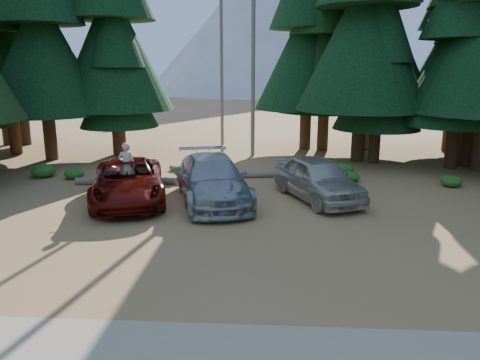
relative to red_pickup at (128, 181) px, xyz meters
The scene contains 20 objects.
ground 5.80m from the red_pickup, 48.15° to the right, with size 160.00×160.00×0.00m, color #A07944.
forest_belt_north 11.42m from the red_pickup, 70.34° to the left, with size 36.00×7.00×22.00m, color black, non-canonical shape.
snag_front 12.35m from the red_pickup, 65.63° to the left, with size 0.24×0.24×12.00m, color #746A5D.
snag_back 12.72m from the red_pickup, 77.35° to the left, with size 0.20×0.20×10.00m, color #746A5D.
mountain_peak 84.80m from the red_pickup, 89.15° to the left, with size 48.00×50.00×28.00m.
red_pickup is the anchor object (origin of this frame).
silver_minivan_center 3.38m from the red_pickup, ahead, with size 2.54×6.24×1.81m, color #A0A3A8.
silver_minivan_right 7.67m from the red_pickup, ahead, with size 2.07×5.14×1.75m, color beige.
frisbee_player 0.66m from the red_pickup, 143.21° to the left, with size 0.73×0.53×1.85m.
log_left 2.97m from the red_pickup, 109.69° to the left, with size 0.33×0.33×4.60m, color #746A5D.
log_mid 5.28m from the red_pickup, 71.25° to the left, with size 0.25×0.25×3.09m, color #746A5D.
log_right 7.62m from the red_pickup, 37.48° to the left, with size 0.28×0.28×4.30m, color #746A5D.
shrub_far_left 6.76m from the red_pickup, 144.30° to the left, with size 1.19×1.19×0.65m, color #1E641F.
shrub_left 3.53m from the red_pickup, 125.78° to the left, with size 0.72×0.72×0.40m, color #1E641F.
shrub_center_left 4.46m from the red_pickup, 68.36° to the left, with size 1.24×1.24×0.68m, color #1E641F.
shrub_center_right 6.68m from the red_pickup, 59.37° to the left, with size 0.85×0.85×0.47m, color #1E641F.
shrub_right 10.32m from the red_pickup, 22.64° to the left, with size 0.89×0.89×0.49m, color #1E641F.
shrub_far_right 10.76m from the red_pickup, 29.54° to the left, with size 1.10×1.10×0.60m, color #1E641F.
shrub_edge_west 5.35m from the red_pickup, 135.93° to the left, with size 0.94×0.94×0.52m, color #1E641F.
shrub_edge_east 14.31m from the red_pickup, 13.18° to the left, with size 0.94×0.94×0.52m, color #1E641F.
Camera 1 is at (1.79, -13.63, 5.33)m, focal length 35.00 mm.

